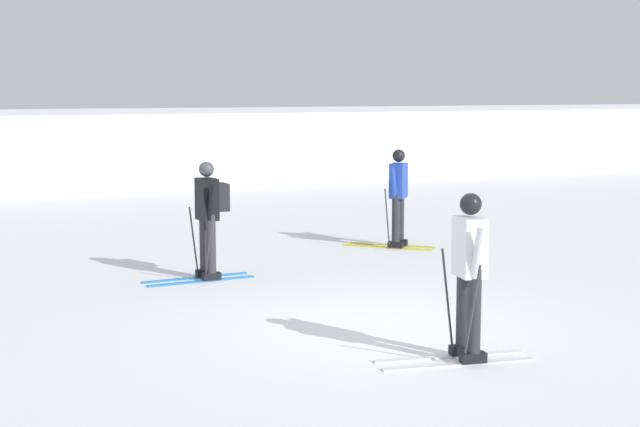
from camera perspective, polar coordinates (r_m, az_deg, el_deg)
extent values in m
plane|color=white|center=(10.80, 3.56, -7.06)|extent=(120.00, 120.00, 0.00)
cube|color=white|center=(30.11, -14.89, 4.09)|extent=(80.00, 8.64, 2.06)
cube|color=silver|center=(9.51, 8.49, -9.11)|extent=(1.59, 0.38, 0.02)
cube|color=silver|center=(9.76, 7.86, -8.66)|extent=(1.59, 0.38, 0.02)
cube|color=black|center=(9.55, 9.34, -8.68)|extent=(0.28, 0.16, 0.10)
cube|color=black|center=(9.79, 8.69, -8.25)|extent=(0.28, 0.16, 0.10)
cylinder|color=#2D2D33|center=(9.43, 9.41, -5.91)|extent=(0.14, 0.14, 0.85)
cylinder|color=#2D2D33|center=(9.68, 8.75, -5.54)|extent=(0.14, 0.14, 0.85)
cube|color=white|center=(9.43, 9.15, -2.02)|extent=(0.30, 0.42, 0.60)
cylinder|color=white|center=(9.20, 9.64, -2.35)|extent=(0.13, 0.27, 0.55)
cylinder|color=white|center=(9.65, 8.46, -1.86)|extent=(0.13, 0.27, 0.55)
sphere|color=black|center=(9.37, 9.21, 0.57)|extent=(0.22, 0.22, 0.22)
cylinder|color=#38383D|center=(9.24, 9.25, -6.23)|extent=(0.09, 0.38, 1.08)
cylinder|color=#38383D|center=(9.80, 7.82, -5.41)|extent=(0.09, 0.38, 1.08)
cube|color=#237AC6|center=(13.46, -7.25, -4.13)|extent=(1.60, 0.16, 0.02)
cube|color=#237AC6|center=(13.72, -7.65, -3.91)|extent=(1.60, 0.16, 0.02)
cube|color=black|center=(13.50, -6.66, -3.83)|extent=(0.27, 0.13, 0.10)
cube|color=black|center=(13.76, -7.06, -3.62)|extent=(0.27, 0.13, 0.10)
cylinder|color=#38333D|center=(13.41, -6.69, -1.84)|extent=(0.14, 0.14, 0.85)
cylinder|color=#38333D|center=(13.67, -7.09, -1.66)|extent=(0.14, 0.14, 0.85)
cube|color=black|center=(13.45, -6.93, 0.88)|extent=(0.26, 0.39, 0.60)
cylinder|color=black|center=(13.22, -6.64, 0.71)|extent=(0.10, 0.26, 0.55)
cylinder|color=black|center=(13.68, -7.37, 0.93)|extent=(0.10, 0.26, 0.55)
sphere|color=#4C4C56|center=(13.41, -6.96, 2.70)|extent=(0.22, 0.22, 0.22)
cylinder|color=#38383D|center=(13.22, -6.83, -2.15)|extent=(0.04, 0.38, 1.02)
cylinder|color=#38383D|center=(13.81, -7.72, -1.76)|extent=(0.04, 0.38, 1.02)
cube|color=#232328|center=(13.52, -6.10, 1.01)|extent=(0.19, 0.29, 0.40)
cube|color=gold|center=(16.21, 4.13, -2.09)|extent=(1.21, 1.18, 0.02)
cube|color=gold|center=(16.48, 4.40, -1.94)|extent=(1.21, 1.18, 0.02)
cube|color=black|center=(16.16, 4.65, -1.91)|extent=(0.27, 0.27, 0.10)
cube|color=black|center=(16.43, 4.91, -1.76)|extent=(0.27, 0.27, 0.10)
cylinder|color=#2D2D33|center=(16.09, 4.67, -0.24)|extent=(0.14, 0.14, 0.85)
cylinder|color=#2D2D33|center=(16.36, 4.93, -0.12)|extent=(0.14, 0.14, 0.85)
cube|color=#284CB7|center=(16.15, 4.82, 2.02)|extent=(0.44, 0.44, 0.60)
cylinder|color=#284CB7|center=(15.92, 4.52, 1.90)|extent=(0.24, 0.25, 0.55)
cylinder|color=#284CB7|center=(16.40, 4.98, 2.06)|extent=(0.24, 0.25, 0.55)
sphere|color=black|center=(16.12, 4.84, 3.54)|extent=(0.22, 0.22, 0.22)
cylinder|color=#38383D|center=(15.94, 4.14, -0.35)|extent=(0.26, 0.26, 1.08)
cylinder|color=#38383D|center=(16.57, 4.76, -0.05)|extent=(0.26, 0.26, 1.08)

